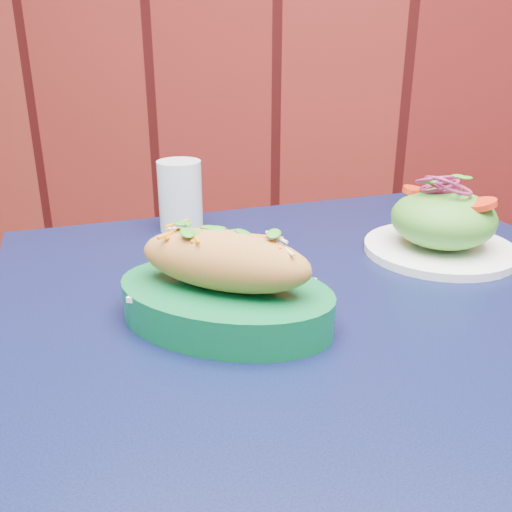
{
  "coord_description": "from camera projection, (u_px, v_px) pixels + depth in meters",
  "views": [
    {
      "loc": [
        -0.31,
        1.14,
        1.05
      ],
      "look_at": [
        -0.36,
        1.76,
        0.81
      ],
      "focal_mm": 40.0,
      "sensor_mm": 36.0,
      "label": 1
    }
  ],
  "objects": [
    {
      "name": "cafe_table",
      "position": [
        336.0,
        363.0,
        0.72
      ],
      "size": [
        1.05,
        1.05,
        0.75
      ],
      "rotation": [
        0.0,
        0.0,
        0.41
      ],
      "color": "black",
      "rests_on": "ground"
    },
    {
      "name": "water_glass",
      "position": [
        180.0,
        196.0,
        0.91
      ],
      "size": [
        0.07,
        0.07,
        0.11
      ],
      "primitive_type": "cylinder",
      "color": "silver",
      "rests_on": "cafe_table"
    },
    {
      "name": "salad_plate",
      "position": [
        443.0,
        224.0,
        0.82
      ],
      "size": [
        0.22,
        0.22,
        0.12
      ],
      "rotation": [
        0.0,
        0.0,
        0.35
      ],
      "color": "white",
      "rests_on": "cafe_table"
    },
    {
      "name": "banh_mi_basket",
      "position": [
        225.0,
        286.0,
        0.62
      ],
      "size": [
        0.28,
        0.23,
        0.11
      ],
      "rotation": [
        0.0,
        0.0,
        -0.3
      ],
      "color": "#095F2F",
      "rests_on": "cafe_table"
    }
  ]
}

